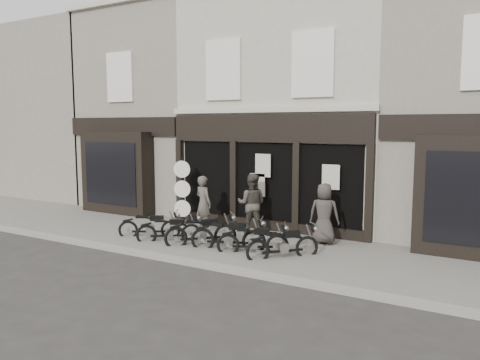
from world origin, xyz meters
The scene contains 16 objects.
ground_plane centered at (0.00, 0.00, 0.00)m, with size 90.00×90.00×0.00m, color #2D2B28.
pavement centered at (0.00, 0.90, 0.06)m, with size 30.00×4.20×0.12m, color #69655C.
kerb centered at (0.00, -1.25, 0.07)m, with size 30.00×0.25×0.13m, color gray.
central_building centered at (0.00, 5.95, 4.08)m, with size 7.30×6.22×8.34m.
neighbour_left centered at (-6.35, 5.90, 4.04)m, with size 5.60×6.73×8.34m.
filler_left centered at (-14.50, 6.00, 4.10)m, with size 11.00×6.00×8.20m, color gray.
motorcycle_0 centered at (-2.62, 0.26, 0.37)m, with size 1.73×1.22×0.92m.
motorcycle_1 centered at (-1.73, 0.11, 0.37)m, with size 1.68×1.34×0.93m.
motorcycle_2 centered at (-0.67, 0.25, 0.40)m, with size 1.69×1.63×1.01m.
motorcycle_3 centered at (0.27, 0.23, 0.41)m, with size 2.02×1.06×1.02m.
motorcycle_4 centered at (1.05, 0.24, 0.37)m, with size 1.82×1.13×0.94m.
motorcycle_5 centered at (1.95, 0.22, 0.38)m, with size 1.55×1.62×0.97m.
man_left centered at (-1.62, 1.73, 1.02)m, with size 0.66×0.43×1.81m, color #4F4940.
man_centre centered at (-0.07, 2.17, 1.08)m, with size 0.93×0.72×1.91m, color #413D34.
man_right centered at (2.37, 2.09, 1.01)m, with size 0.87×0.57×1.78m, color #3C3632.
advert_sign_post centered at (-2.78, 2.16, 1.18)m, with size 0.57×0.38×2.42m.
Camera 1 is at (6.96, -10.66, 3.56)m, focal length 35.00 mm.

